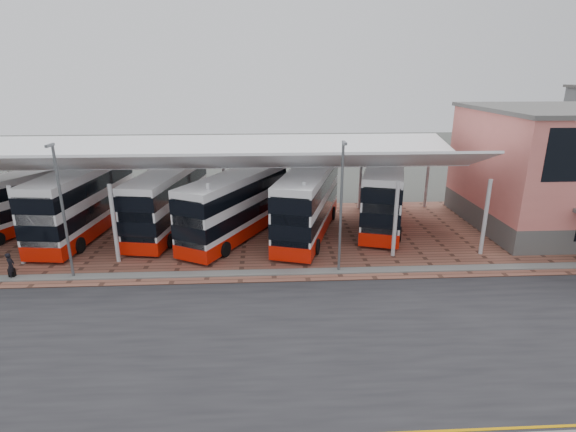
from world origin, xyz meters
The scene contains 15 objects.
ground centered at (0.00, 0.00, 0.00)m, with size 140.00×140.00×0.00m, color #3D3F3A.
road centered at (0.00, -1.00, 0.01)m, with size 120.00×14.00×0.02m, color black.
forecourt centered at (2.00, 13.00, 0.03)m, with size 72.00×16.00×0.06m, color brown.
north_kerb centered at (0.00, 6.20, 0.07)m, with size 120.00×0.80×0.14m, color #61615F.
canopy centered at (-6.00, 13.94, 5.80)m, with size 37.00×11.63×7.07m.
lamp_west centered at (-14.00, 6.27, 4.36)m, with size 0.16×0.90×8.07m.
lamp_east centered at (2.00, 6.27, 4.36)m, with size 0.16×0.90×8.07m.
bus_0 centered at (-20.90, 15.30, 2.24)m, with size 6.86×10.67×4.39m.
bus_1 centered at (-15.94, 14.05, 2.53)m, with size 4.15×12.29×4.97m.
bus_2 centered at (-9.79, 14.42, 2.40)m, with size 4.53×11.70×4.71m.
bus_3 centered at (-4.58, 12.71, 2.40)m, with size 7.75×11.32×4.72m.
bus_4 centered at (0.73, 13.00, 2.50)m, with size 6.05×12.22×4.92m.
bus_5 centered at (6.95, 15.08, 2.51)m, with size 6.09×12.24×4.93m.
pedestrian centered at (-17.52, 6.30, 0.87)m, with size 0.59×0.39×1.61m, color black.
suitcase centered at (-17.59, 6.39, 0.35)m, with size 0.34×0.24×0.58m, color black.
Camera 1 is at (-2.48, -18.78, 11.86)m, focal length 28.00 mm.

